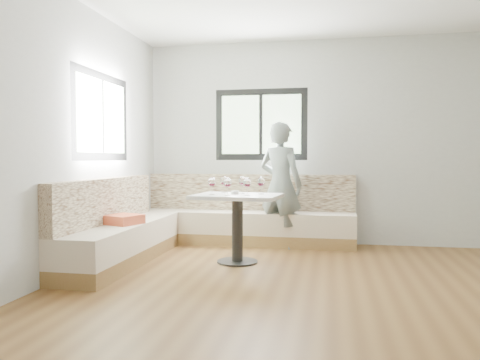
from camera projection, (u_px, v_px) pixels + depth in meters
The scene contains 11 objects.
room at pixel (314, 131), 4.06m from camera, with size 5.01×5.01×2.81m.
banquette at pixel (197, 225), 5.92m from camera, with size 2.90×2.80×0.95m.
table at pixel (237, 212), 5.25m from camera, with size 1.00×0.81×0.77m.
person at pixel (281, 185), 6.15m from camera, with size 0.60×0.40×1.65m, color slate.
olive_ramekin at pixel (235, 192), 5.29m from camera, with size 0.09×0.09×0.04m.
wine_glass_a at pixel (212, 182), 5.18m from camera, with size 0.09×0.09×0.20m.
wine_glass_b at pixel (228, 183), 5.07m from camera, with size 0.09×0.09×0.20m.
wine_glass_c at pixel (247, 183), 5.05m from camera, with size 0.09×0.09×0.20m.
wine_glass_d at pixel (242, 182), 5.37m from camera, with size 0.09×0.09×0.20m.
wine_glass_e at pixel (261, 182), 5.25m from camera, with size 0.09×0.09×0.20m.
wine_glass_f at pixel (224, 181), 5.45m from camera, with size 0.09×0.09×0.20m.
Camera 1 is at (0.06, -4.04, 1.18)m, focal length 35.00 mm.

